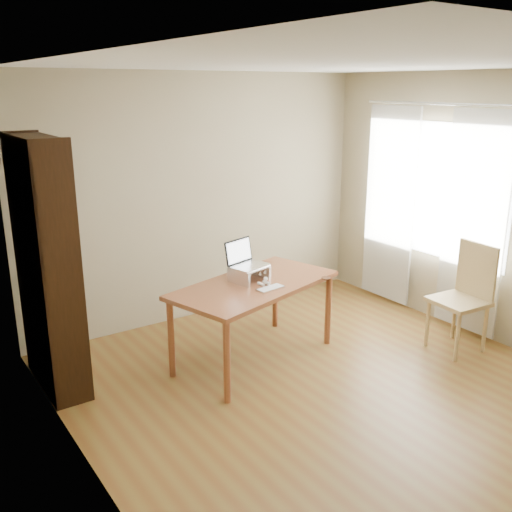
# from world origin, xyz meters

# --- Properties ---
(room) EXTENTS (4.04, 4.54, 2.64)m
(room) POSITION_xyz_m (0.03, 0.01, 1.30)
(room) COLOR brown
(room) RESTS_ON ground
(bookshelf) EXTENTS (0.30, 0.90, 2.10)m
(bookshelf) POSITION_xyz_m (-1.83, 1.55, 1.05)
(bookshelf) COLOR black
(bookshelf) RESTS_ON ground
(curtains) EXTENTS (0.03, 1.90, 2.25)m
(curtains) POSITION_xyz_m (1.92, 0.80, 1.17)
(curtains) COLOR white
(curtains) RESTS_ON ground
(desk) EXTENTS (1.71, 1.16, 0.75)m
(desk) POSITION_xyz_m (-0.20, 0.97, 0.66)
(desk) COLOR brown
(desk) RESTS_ON ground
(laptop_stand) EXTENTS (0.32, 0.25, 0.13)m
(laptop_stand) POSITION_xyz_m (-0.20, 1.05, 0.83)
(laptop_stand) COLOR silver
(laptop_stand) RESTS_ON desk
(laptop) EXTENTS (0.38, 0.35, 0.23)m
(laptop) POSITION_xyz_m (-0.20, 1.11, 0.94)
(laptop) COLOR silver
(laptop) RESTS_ON laptop_stand
(keyboard) EXTENTS (0.27, 0.14, 0.02)m
(keyboard) POSITION_xyz_m (-0.19, 0.75, 0.76)
(keyboard) COLOR silver
(keyboard) RESTS_ON desk
(coaster) EXTENTS (0.09, 0.09, 0.01)m
(coaster) POSITION_xyz_m (0.41, 0.70, 0.75)
(coaster) COLOR #53321C
(coaster) RESTS_ON desk
(cat) EXTENTS (0.23, 0.47, 0.13)m
(cat) POSITION_xyz_m (-0.18, 1.08, 0.81)
(cat) COLOR #413B33
(cat) RESTS_ON desk
(chair) EXTENTS (0.50, 0.50, 1.04)m
(chair) POSITION_xyz_m (1.59, 0.04, 0.56)
(chair) COLOR tan
(chair) RESTS_ON ground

